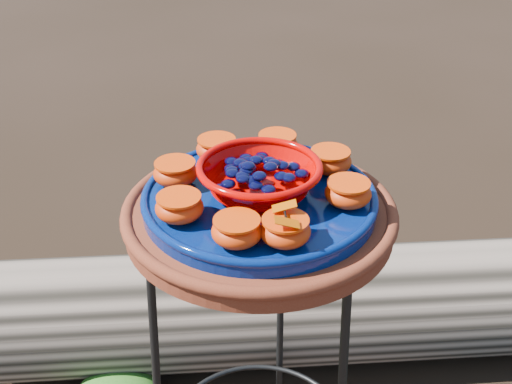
% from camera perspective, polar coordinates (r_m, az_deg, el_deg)
% --- Properties ---
extents(plant_stand, '(0.44, 0.44, 0.70)m').
position_cam_1_polar(plant_stand, '(1.35, 0.25, -15.41)').
color(plant_stand, black).
rests_on(plant_stand, ground).
extents(terracotta_saucer, '(0.47, 0.47, 0.04)m').
position_cam_1_polar(terracotta_saucer, '(1.12, 0.30, -2.17)').
color(terracotta_saucer, maroon).
rests_on(terracotta_saucer, plant_stand).
extents(cobalt_plate, '(0.40, 0.40, 0.03)m').
position_cam_1_polar(cobalt_plate, '(1.10, 0.30, -0.76)').
color(cobalt_plate, '#000E3D').
rests_on(cobalt_plate, terracotta_saucer).
extents(red_bowl, '(0.20, 0.20, 0.06)m').
position_cam_1_polar(red_bowl, '(1.08, 0.31, 1.10)').
color(red_bowl, '#C70200').
rests_on(red_bowl, cobalt_plate).
extents(glass_gems, '(0.16, 0.16, 0.03)m').
position_cam_1_polar(glass_gems, '(1.06, 0.31, 3.03)').
color(glass_gems, black).
rests_on(glass_gems, red_bowl).
extents(orange_half_0, '(0.08, 0.08, 0.04)m').
position_cam_1_polar(orange_half_0, '(0.96, 2.61, -3.49)').
color(orange_half_0, red).
rests_on(orange_half_0, cobalt_plate).
extents(orange_half_1, '(0.08, 0.08, 0.04)m').
position_cam_1_polar(orange_half_1, '(1.06, 8.18, -0.12)').
color(orange_half_1, red).
rests_on(orange_half_1, cobalt_plate).
extents(orange_half_2, '(0.08, 0.08, 0.04)m').
position_cam_1_polar(orange_half_2, '(1.16, 6.60, 2.73)').
color(orange_half_2, red).
rests_on(orange_half_2, cobalt_plate).
extents(orange_half_3, '(0.08, 0.08, 0.04)m').
position_cam_1_polar(orange_half_3, '(1.21, 1.90, 4.23)').
color(orange_half_3, red).
rests_on(orange_half_3, cobalt_plate).
extents(orange_half_4, '(0.08, 0.08, 0.04)m').
position_cam_1_polar(orange_half_4, '(1.20, -3.50, 3.83)').
color(orange_half_4, red).
rests_on(orange_half_4, cobalt_plate).
extents(orange_half_5, '(0.08, 0.08, 0.04)m').
position_cam_1_polar(orange_half_5, '(1.12, -7.16, 1.67)').
color(orange_half_5, red).
rests_on(orange_half_5, cobalt_plate).
extents(orange_half_6, '(0.08, 0.08, 0.04)m').
position_cam_1_polar(orange_half_6, '(1.02, -6.82, -1.39)').
color(orange_half_6, red).
rests_on(orange_half_6, cobalt_plate).
extents(orange_half_7, '(0.08, 0.08, 0.04)m').
position_cam_1_polar(orange_half_7, '(0.96, -1.71, -3.52)').
color(orange_half_7, red).
rests_on(orange_half_7, cobalt_plate).
extents(butterfly, '(0.09, 0.07, 0.01)m').
position_cam_1_polar(butterfly, '(0.95, 2.65, -2.07)').
color(butterfly, '#BF4800').
rests_on(butterfly, orange_half_0).
extents(driftwood_log, '(1.78, 0.97, 0.32)m').
position_cam_1_polar(driftwood_log, '(1.79, 5.83, -9.97)').
color(driftwood_log, black).
rests_on(driftwood_log, ground).
extents(foliage_back, '(0.30, 0.30, 0.15)m').
position_cam_1_polar(foliage_back, '(1.90, 2.41, -10.39)').
color(foliage_back, '#26691C').
rests_on(foliage_back, ground).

